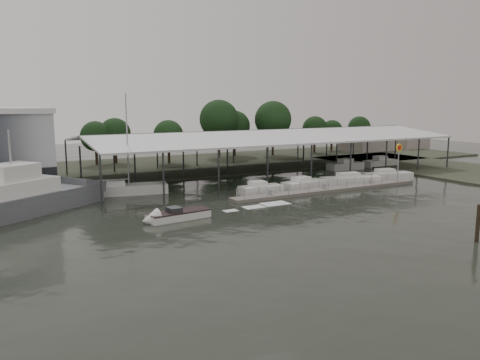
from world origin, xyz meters
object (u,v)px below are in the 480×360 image
shell_fuel_sign (399,155)px  white_sailboat (123,189)px  speedboat_underway (173,216)px  grey_trawler (24,198)px

shell_fuel_sign → white_sailboat: 37.16m
speedboat_underway → shell_fuel_sign: bearing=-179.4°
grey_trawler → white_sailboat: bearing=-8.8°
shell_fuel_sign → white_sailboat: bearing=163.2°
shell_fuel_sign → grey_trawler: grey_trawler is taller
shell_fuel_sign → grey_trawler: bearing=173.2°
grey_trawler → white_sailboat: (11.42, 5.11, -0.94)m
shell_fuel_sign → speedboat_underway: 35.16m
grey_trawler → speedboat_underway: bearing=-72.0°
grey_trawler → white_sailboat: 12.55m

